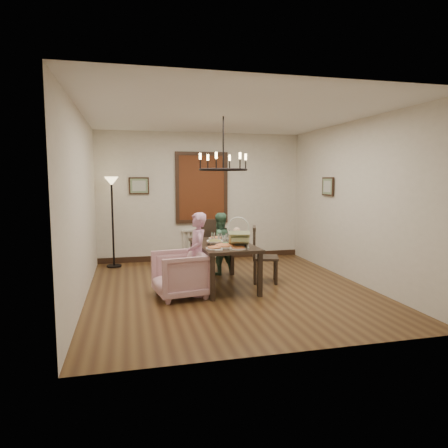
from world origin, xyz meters
name	(u,v)px	position (x,y,z in m)	size (l,w,h in m)	color
room_shell	(224,203)	(0.00, 0.37, 1.40)	(4.51, 5.00, 2.81)	brown
dining_table	(223,249)	(-0.06, 0.17, 0.64)	(0.94, 1.59, 0.73)	black
chair_far	(210,246)	(-0.05, 1.30, 0.51)	(0.45, 0.45, 1.01)	black
chair_right	(265,254)	(0.71, 0.26, 0.50)	(0.44, 0.44, 0.99)	black
armchair	(180,274)	(-0.84, -0.25, 0.35)	(0.75, 0.77, 0.70)	#DBA7B0
elderly_woman	(198,261)	(-0.57, -0.23, 0.54)	(0.39, 0.26, 1.07)	#D093B3
seated_man	(219,249)	(0.07, 1.03, 0.48)	(0.47, 0.37, 0.97)	#426F52
baby_bouncer	(239,237)	(0.09, -0.25, 0.89)	(0.37, 0.51, 0.33)	#C0CE8E
salad_bowl	(215,242)	(-0.22, 0.10, 0.77)	(0.32, 0.32, 0.08)	white
pizza_platter	(225,246)	(-0.12, -0.17, 0.75)	(0.34, 0.34, 0.04)	tan
drinking_glass	(220,238)	(-0.08, 0.34, 0.80)	(0.07, 0.07, 0.15)	silver
window_blinds	(202,188)	(0.00, 2.46, 1.60)	(1.00, 0.03, 1.40)	maroon
radiator	(202,244)	(0.00, 2.48, 0.35)	(0.92, 0.12, 0.62)	silver
picture_back	(139,186)	(-1.35, 2.47, 1.65)	(0.42, 0.03, 0.36)	black
picture_right	(328,186)	(2.21, 0.90, 1.65)	(0.42, 0.03, 0.36)	black
floor_lamp	(113,223)	(-1.90, 2.15, 0.90)	(0.30, 0.30, 1.80)	black
chandelier	(223,170)	(-0.06, 0.17, 1.95)	(0.80, 0.80, 0.04)	black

